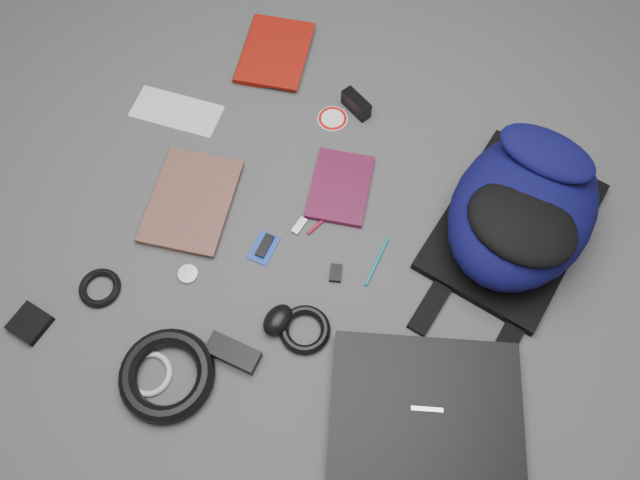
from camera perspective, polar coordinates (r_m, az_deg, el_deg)
The scene contains 24 objects.
ground at distance 1.52m, azimuth 0.00°, elevation -0.32°, with size 4.00×4.00×0.00m, color #4F4F51.
backpack at distance 1.52m, azimuth 18.09°, elevation 2.77°, with size 0.34×0.50×0.21m, color black, non-canonical shape.
laptop at distance 1.40m, azimuth 9.62°, elevation -15.15°, with size 0.41×0.32×0.04m, color black.
textbook_red at distance 1.87m, azimuth -7.02°, elevation 17.06°, with size 0.18×0.25×0.03m, color maroon.
comic_book at distance 1.63m, azimuth -15.00°, elevation 4.10°, with size 0.20×0.28×0.02m, color #CA5D0E.
envelope at distance 1.77m, azimuth -12.98°, elevation 11.39°, with size 0.24×0.11×0.00m, color silver.
dvd_case at distance 1.59m, azimuth 1.86°, elevation 4.86°, with size 0.15×0.20×0.02m, color #430C25.
compact_camera at distance 1.71m, azimuth 3.33°, elevation 12.29°, with size 0.09×0.03×0.05m, color black.
sticker_disc at distance 1.71m, azimuth 1.16°, elevation 11.03°, with size 0.08×0.08×0.00m, color white.
pen_teal at distance 1.50m, azimuth 5.25°, elevation -1.94°, with size 0.01×0.01×0.14m, color #0D757C.
pen_red at distance 1.55m, azimuth 0.96°, elevation 2.41°, with size 0.01×0.01×0.16m, color maroon.
id_badge at distance 1.52m, azimuth -5.17°, elevation -0.74°, with size 0.05×0.08×0.00m, color #1537A2.
usb_black at distance 1.52m, azimuth -5.07°, elevation -0.55°, with size 0.02×0.06×0.01m, color black.
usb_silver at distance 1.54m, azimuth -1.89°, elevation 1.31°, with size 0.02×0.05×0.01m, color #A3A4A6.
key_fob at distance 1.48m, azimuth 1.45°, elevation -3.04°, with size 0.03×0.04×0.01m, color black.
mouse at distance 1.43m, azimuth -3.86°, elevation -7.31°, with size 0.06×0.08×0.04m, color black.
headphone_left at distance 1.52m, azimuth -11.97°, elevation -3.08°, with size 0.05×0.05×0.01m, color silver.
headphone_right at distance 1.56m, azimuth -10.95°, elevation 0.75°, with size 0.05×0.05×0.01m, color #B8B8BA.
cable_coil at distance 1.43m, azimuth -1.39°, elevation -8.20°, with size 0.12×0.12×0.02m, color black.
power_brick at distance 1.43m, azimuth -7.95°, elevation -10.18°, with size 0.12×0.05×0.03m, color black.
power_cord_coil at distance 1.43m, azimuth -13.82°, elevation -11.92°, with size 0.21×0.21×0.04m, color black.
pouch at distance 1.58m, azimuth -25.00°, elevation -6.92°, with size 0.08×0.08×0.02m, color black.
earbud_coil at distance 1.56m, azimuth -19.48°, elevation -4.15°, with size 0.10×0.10×0.02m, color black.
white_cable_coil at distance 1.46m, azimuth -15.34°, elevation -11.72°, with size 0.10×0.10×0.01m, color silver.
Camera 1 is at (0.31, -0.57, 1.38)m, focal length 35.00 mm.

